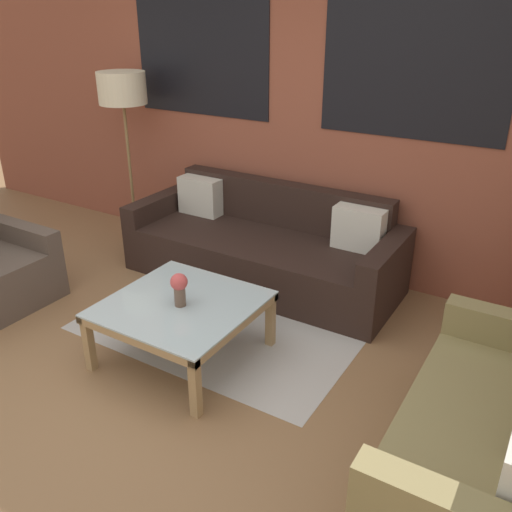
# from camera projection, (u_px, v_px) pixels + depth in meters

# --- Properties ---
(ground_plane) EXTENTS (16.00, 16.00, 0.00)m
(ground_plane) POSITION_uv_depth(u_px,v_px,m) (100.00, 407.00, 3.21)
(ground_plane) COLOR #8E6642
(wall_back_brick) EXTENTS (8.40, 0.09, 2.80)m
(wall_back_brick) POSITION_uv_depth(u_px,v_px,m) (297.00, 105.00, 4.50)
(wall_back_brick) COLOR brown
(wall_back_brick) RESTS_ON ground_plane
(rug) EXTENTS (1.99, 1.54, 0.00)m
(rug) POSITION_uv_depth(u_px,v_px,m) (231.00, 318.00, 4.11)
(rug) COLOR #BCB7B2
(rug) RESTS_ON ground_plane
(couch_dark) EXTENTS (2.32, 0.88, 0.78)m
(couch_dark) POSITION_uv_depth(u_px,v_px,m) (264.00, 249.00, 4.61)
(couch_dark) COLOR black
(couch_dark) RESTS_ON ground_plane
(settee_vintage) EXTENTS (0.80, 1.55, 0.92)m
(settee_vintage) POSITION_uv_depth(u_px,v_px,m) (500.00, 447.00, 2.49)
(settee_vintage) COLOR olive
(settee_vintage) RESTS_ON ground_plane
(coffee_table) EXTENTS (0.93, 0.93, 0.41)m
(coffee_table) POSITION_uv_depth(u_px,v_px,m) (181.00, 310.00, 3.52)
(coffee_table) COLOR silver
(coffee_table) RESTS_ON ground_plane
(floor_lamp) EXTENTS (0.44, 0.44, 1.63)m
(floor_lamp) POSITION_uv_depth(u_px,v_px,m) (123.00, 94.00, 4.92)
(floor_lamp) COLOR olive
(floor_lamp) RESTS_ON ground_plane
(flower_vase) EXTENTS (0.11, 0.11, 0.22)m
(flower_vase) POSITION_uv_depth(u_px,v_px,m) (179.00, 287.00, 3.41)
(flower_vase) COLOR brown
(flower_vase) RESTS_ON coffee_table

